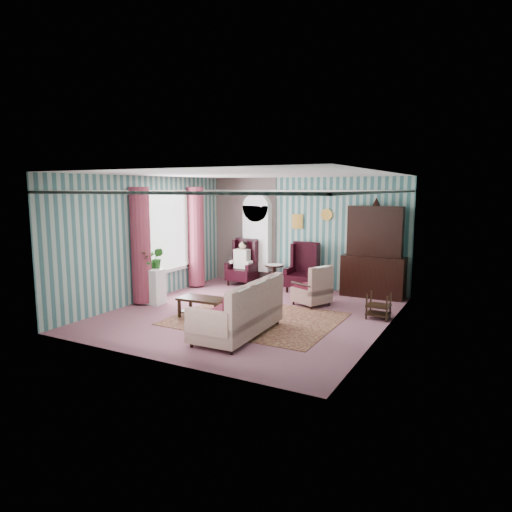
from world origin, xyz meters
The scene contains 17 objects.
floor centered at (0.00, 0.00, 0.00)m, with size 6.00×6.00×0.00m, color #975863.
room_shell centered at (-0.62, 0.18, 2.01)m, with size 5.53×6.02×2.91m.
bookcase centered at (-1.35, 2.84, 1.12)m, with size 0.80×0.28×2.24m, color silver.
dresser_hutch centered at (1.90, 2.72, 1.18)m, with size 1.50×0.56×2.36m, color black.
wingback_left centered at (-1.60, 2.45, 0.62)m, with size 0.76×0.80×1.25m, color black.
wingback_right centered at (0.15, 2.45, 0.62)m, with size 0.76×0.80×1.25m, color black.
seated_woman centered at (-1.60, 2.45, 0.59)m, with size 0.44×0.40×1.18m, color beige, non-canonical shape.
round_side_table centered at (-0.70, 2.60, 0.30)m, with size 0.50×0.50×0.60m, color black.
nest_table centered at (2.47, 0.90, 0.27)m, with size 0.45×0.38×0.54m, color black.
plant_stand centered at (-2.40, -0.30, 0.40)m, with size 0.55×0.35×0.80m, color silver.
rug centered at (0.30, -0.30, 0.01)m, with size 3.20×2.60×0.01m, color #431617.
sofa centered at (0.49, -1.34, 0.47)m, with size 2.05×0.90×0.93m, color beige.
floral_armchair centered at (0.88, 1.27, 0.53)m, with size 0.76×0.89×1.05m, color beige.
coffee_table centered at (-0.70, -0.73, 0.21)m, with size 0.98×0.51×0.42m, color black.
potted_plant_a centered at (-2.42, -0.44, 1.02)m, with size 0.39×0.34×0.44m, color #224B17.
potted_plant_b centered at (-2.33, -0.15, 1.04)m, with size 0.26×0.21×0.48m, color #1A4816.
potted_plant_c centered at (-2.48, -0.23, 0.99)m, with size 0.21×0.21×0.38m, color #1F4C17.
Camera 1 is at (4.51, -8.17, 2.62)m, focal length 32.00 mm.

